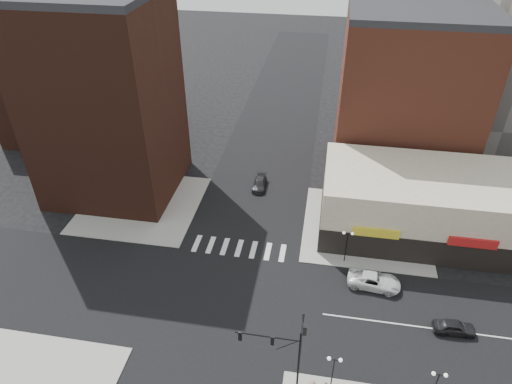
# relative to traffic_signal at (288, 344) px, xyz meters

# --- Properties ---
(ground) EXTENTS (240.00, 240.00, 0.00)m
(ground) POSITION_rel_traffic_signal_xyz_m (-7.24, 7.83, -4.96)
(ground) COLOR black
(ground) RESTS_ON ground
(road_ew) EXTENTS (200.00, 14.00, 0.02)m
(road_ew) POSITION_rel_traffic_signal_xyz_m (-7.24, 7.83, -4.95)
(road_ew) COLOR black
(road_ew) RESTS_ON ground
(road_ns) EXTENTS (14.00, 200.00, 0.02)m
(road_ns) POSITION_rel_traffic_signal_xyz_m (-7.24, 7.83, -4.95)
(road_ns) COLOR black
(road_ns) RESTS_ON ground
(sidewalk_nw) EXTENTS (15.00, 15.00, 0.12)m
(sidewalk_nw) POSITION_rel_traffic_signal_xyz_m (-21.74, 22.33, -4.90)
(sidewalk_nw) COLOR gray
(sidewalk_nw) RESTS_ON ground
(sidewalk_ne) EXTENTS (15.00, 15.00, 0.12)m
(sidewalk_ne) POSITION_rel_traffic_signal_xyz_m (7.26, 22.33, -4.90)
(sidewalk_ne) COLOR gray
(sidewalk_ne) RESTS_ON ground
(building_nw) EXTENTS (16.00, 15.00, 25.00)m
(building_nw) POSITION_rel_traffic_signal_xyz_m (-26.24, 26.33, 7.54)
(building_nw) COLOR #3A1C12
(building_nw) RESTS_ON ground
(building_nw_low) EXTENTS (20.00, 18.00, 12.00)m
(building_nw_low) POSITION_rel_traffic_signal_xyz_m (-39.24, 41.83, 1.04)
(building_nw_low) COLOR #3A1C12
(building_nw_low) RESTS_ON ground
(building_ne_midrise) EXTENTS (18.00, 15.00, 22.00)m
(building_ne_midrise) POSITION_rel_traffic_signal_xyz_m (11.76, 37.33, 6.04)
(building_ne_midrise) COLOR brown
(building_ne_midrise) RESTS_ON ground
(building_ne_row) EXTENTS (24.20, 12.20, 8.00)m
(building_ne_row) POSITION_rel_traffic_signal_xyz_m (13.76, 22.83, -1.66)
(building_ne_row) COLOR beige
(building_ne_row) RESTS_ON ground
(traffic_signal) EXTENTS (5.59, 3.09, 7.77)m
(traffic_signal) POSITION_rel_traffic_signal_xyz_m (0.00, 0.00, 0.00)
(traffic_signal) COLOR black
(traffic_signal) RESTS_ON ground
(street_lamp_se_a) EXTENTS (1.22, 0.32, 4.16)m
(street_lamp_se_a) POSITION_rel_traffic_signal_xyz_m (3.76, -0.17, -1.67)
(street_lamp_se_a) COLOR black
(street_lamp_se_a) RESTS_ON sidewalk_se
(street_lamp_se_b) EXTENTS (1.22, 0.32, 4.16)m
(street_lamp_se_b) POSITION_rel_traffic_signal_xyz_m (11.76, -0.17, -1.67)
(street_lamp_se_b) COLOR black
(street_lamp_se_b) RESTS_ON sidewalk_se
(street_lamp_ne) EXTENTS (1.22, 0.32, 4.16)m
(street_lamp_ne) POSITION_rel_traffic_signal_xyz_m (4.76, 15.83, -1.67)
(street_lamp_ne) COLOR black
(street_lamp_ne) RESTS_ON sidewalk_ne
(white_suv) EXTENTS (5.72, 3.05, 1.53)m
(white_suv) POSITION_rel_traffic_signal_xyz_m (7.84, 12.58, -4.20)
(white_suv) COLOR silver
(white_suv) RESTS_ON ground
(dark_sedan_east) EXTENTS (3.99, 1.75, 1.34)m
(dark_sedan_east) POSITION_rel_traffic_signal_xyz_m (15.07, 7.77, -4.29)
(dark_sedan_east) COLOR black
(dark_sedan_east) RESTS_ON ground
(dark_sedan_north) EXTENTS (1.79, 4.27, 1.23)m
(dark_sedan_north) POSITION_rel_traffic_signal_xyz_m (-7.03, 29.01, -4.35)
(dark_sedan_north) COLOR black
(dark_sedan_north) RESTS_ON ground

